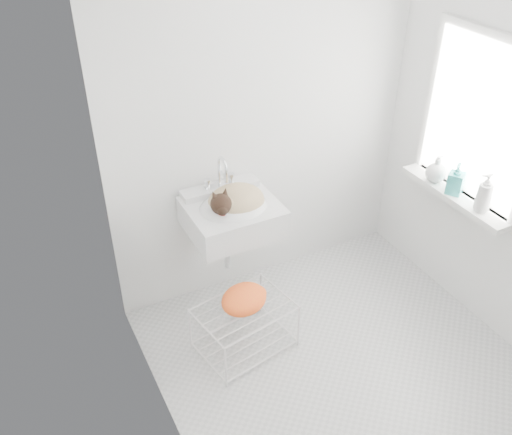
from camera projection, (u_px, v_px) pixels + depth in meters
name	position (u px, v px, depth m)	size (l,w,h in m)	color
floor	(334.00, 355.00, 3.68)	(2.20, 2.00, 0.02)	silver
back_wall	(264.00, 121.00, 3.72)	(2.20, 0.02, 2.50)	silver
right_wall	(503.00, 148.00, 3.40)	(0.02, 2.00, 2.50)	silver
left_wall	(152.00, 249.00, 2.57)	(0.02, 2.00, 2.50)	silver
window_glass	(480.00, 121.00, 3.48)	(0.01, 0.80, 1.00)	white
window_frame	(478.00, 121.00, 3.48)	(0.04, 0.90, 1.10)	white
windowsill	(454.00, 196.00, 3.75)	(0.16, 0.88, 0.04)	white
sink	(232.00, 205.00, 3.62)	(0.58, 0.51, 0.23)	silver
faucet	(220.00, 173.00, 3.67)	(0.21, 0.15, 0.21)	silver
cat	(235.00, 200.00, 3.59)	(0.42, 0.35, 0.25)	tan
wire_rack	(245.00, 330.00, 3.67)	(0.57, 0.40, 0.34)	silver
towel	(244.00, 303.00, 3.55)	(0.32, 0.22, 0.13)	orange
bottle_a	(480.00, 211.00, 3.56)	(0.09, 0.09, 0.22)	silver
bottle_b	(453.00, 193.00, 3.74)	(0.10, 0.10, 0.22)	teal
bottle_c	(434.00, 180.00, 3.87)	(0.14, 0.14, 0.18)	white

